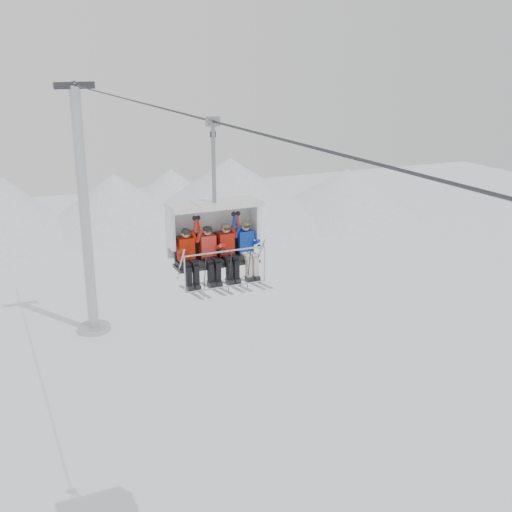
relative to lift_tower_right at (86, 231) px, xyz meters
name	(u,v)px	position (x,y,z in m)	size (l,w,h in m)	color
ridgeline	(24,209)	(-1.58, 20.05, -2.94)	(72.00, 21.00, 7.00)	white
lift_tower_right	(86,231)	(0.00, 0.00, 0.00)	(2.00, 1.80, 13.48)	#ADAFB5
haul_cable	(256,133)	(0.00, -22.00, 7.52)	(0.06, 0.06, 50.00)	#313136
chairlift_carrier	(213,230)	(0.00, -19.44, 4.87)	(2.24, 1.17, 3.98)	black
skier_far_left	(188,255)	(-0.78, -19.74, 4.41)	(0.38, 1.69, 1.54)	#B41904
skier_center_left	(209,253)	(-0.23, -19.74, 4.41)	(0.38, 1.69, 1.54)	red
skier_center_right	(228,250)	(0.25, -19.74, 4.41)	(0.38, 1.69, 1.54)	#B01B0D
skier_far_right	(247,248)	(0.77, -19.74, 4.41)	(0.38, 1.69, 1.54)	#0E36AD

